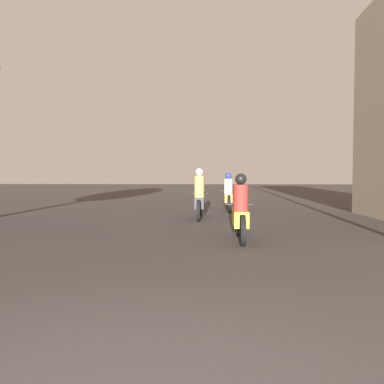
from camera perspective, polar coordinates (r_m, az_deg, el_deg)
motorcycle_yellow at (r=8.05m, az=7.38°, el=-3.27°), size 0.60×1.88×1.43m
motorcycle_black at (r=12.06m, az=1.13°, el=-0.98°), size 0.60×2.12×1.62m
motorcycle_orange at (r=14.87m, az=5.54°, el=-0.53°), size 0.60×2.10×1.50m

